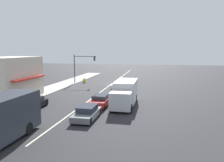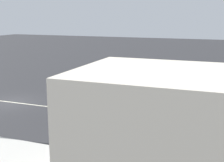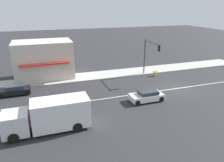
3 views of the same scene
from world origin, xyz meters
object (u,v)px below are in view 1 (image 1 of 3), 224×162
(warning_aframe_sign, at_px, (84,81))
(van_white, at_px, (118,85))
(hatchback_red, at_px, (100,101))
(suv_black, at_px, (33,103))
(delivery_truck, at_px, (125,93))
(traffic_signal_main, at_px, (81,64))
(pedestrian, at_px, (34,88))
(suv_grey, at_px, (87,113))

(warning_aframe_sign, distance_m, van_white, 9.93)
(hatchback_red, bearing_deg, warning_aframe_sign, -65.72)
(suv_black, bearing_deg, delivery_truck, -159.28)
(traffic_signal_main, relative_size, van_white, 1.43)
(pedestrian, distance_m, hatchback_red, 12.30)
(warning_aframe_sign, bearing_deg, delivery_truck, 122.84)
(hatchback_red, bearing_deg, van_white, -90.00)
(traffic_signal_main, height_order, van_white, traffic_signal_main)
(pedestrian, relative_size, delivery_truck, 0.21)
(pedestrian, xyz_separation_m, van_white, (-11.45, -7.70, -0.33))
(suv_grey, bearing_deg, suv_black, -18.02)
(warning_aframe_sign, height_order, suv_black, suv_black)
(hatchback_red, bearing_deg, suv_grey, 90.00)
(pedestrian, bearing_deg, suv_black, 120.49)
(traffic_signal_main, bearing_deg, pedestrian, 75.77)
(van_white, distance_m, hatchback_red, 12.19)
(delivery_truck, bearing_deg, hatchback_red, 20.73)
(delivery_truck, xyz_separation_m, van_white, (2.80, -11.13, -0.85))
(delivery_truck, distance_m, hatchback_red, 3.11)
(delivery_truck, relative_size, hatchback_red, 1.87)
(delivery_truck, relative_size, suv_grey, 1.76)
(warning_aframe_sign, height_order, van_white, van_white)
(delivery_truck, distance_m, suv_grey, 6.79)
(traffic_signal_main, height_order, pedestrian, traffic_signal_main)
(suv_grey, xyz_separation_m, suv_black, (7.20, -2.34, 0.01))
(delivery_truck, xyz_separation_m, suv_grey, (2.80, 6.12, -0.85))
(traffic_signal_main, xyz_separation_m, suv_grey, (-8.32, 21.88, -3.28))
(pedestrian, distance_m, van_white, 13.80)
(hatchback_red, height_order, suv_black, hatchback_red)
(suv_grey, relative_size, suv_black, 1.08)
(warning_aframe_sign, xyz_separation_m, hatchback_red, (-8.09, 17.94, 0.22))
(warning_aframe_sign, bearing_deg, traffic_signal_main, 78.35)
(traffic_signal_main, distance_m, warning_aframe_sign, 3.66)
(traffic_signal_main, height_order, suv_grey, traffic_signal_main)
(traffic_signal_main, relative_size, suv_black, 1.42)
(traffic_signal_main, bearing_deg, suv_black, 93.29)
(traffic_signal_main, distance_m, pedestrian, 13.05)
(traffic_signal_main, relative_size, warning_aframe_sign, 6.69)
(van_white, relative_size, suv_grey, 0.92)
(traffic_signal_main, xyz_separation_m, suv_black, (-1.12, 19.54, -3.28))
(suv_grey, bearing_deg, delivery_truck, -114.57)
(delivery_truck, bearing_deg, suv_black, 20.72)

